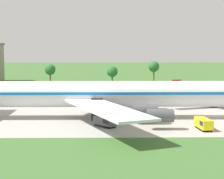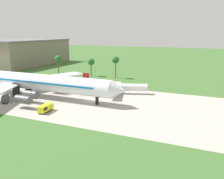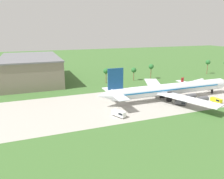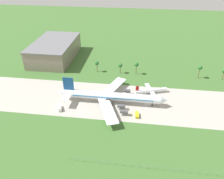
{
  "view_description": "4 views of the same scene",
  "coord_description": "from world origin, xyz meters",
  "px_view_note": "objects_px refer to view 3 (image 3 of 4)",
  "views": [
    {
      "loc": [
        -25.18,
        -91.3,
        15.96
      ],
      "look_at": [
        -23.76,
        -2.68,
        6.38
      ],
      "focal_mm": 65.0,
      "sensor_mm": 36.0,
      "label": 1
    },
    {
      "loc": [
        39.02,
        -70.22,
        22.64
      ],
      "look_at": [
        8.78,
        -2.68,
        5.38
      ],
      "focal_mm": 40.0,
      "sensor_mm": 36.0,
      "label": 2
    },
    {
      "loc": [
        -90.59,
        -91.97,
        34.52
      ],
      "look_at": [
        -56.3,
        -2.68,
        8.23
      ],
      "focal_mm": 35.0,
      "sensor_mm": 36.0,
      "label": 3
    },
    {
      "loc": [
        -8.06,
        -126.09,
        89.96
      ],
      "look_at": [
        -25.32,
        5.0,
        6.0
      ],
      "focal_mm": 35.0,
      "sensor_mm": 36.0,
      "label": 4
    }
  ],
  "objects_px": {
    "regional_aircraft": "(192,83)",
    "terminal_building": "(31,69)",
    "fuel_truck": "(217,100)",
    "baggage_tug": "(181,103)",
    "jet_airliner": "(169,89)",
    "catering_van": "(119,114)"
  },
  "relations": [
    {
      "from": "jet_airliner",
      "to": "regional_aircraft",
      "type": "height_order",
      "value": "jet_airliner"
    },
    {
      "from": "terminal_building",
      "to": "jet_airliner",
      "type": "bearing_deg",
      "value": -46.43
    },
    {
      "from": "fuel_truck",
      "to": "catering_van",
      "type": "distance_m",
      "value": 51.52
    },
    {
      "from": "jet_airliner",
      "to": "catering_van",
      "type": "distance_m",
      "value": 35.42
    },
    {
      "from": "jet_airliner",
      "to": "baggage_tug",
      "type": "xyz_separation_m",
      "value": [
        -0.11,
        -9.92,
        -4.27
      ]
    },
    {
      "from": "jet_airliner",
      "to": "terminal_building",
      "type": "distance_m",
      "value": 93.72
    },
    {
      "from": "fuel_truck",
      "to": "terminal_building",
      "type": "distance_m",
      "value": 116.22
    },
    {
      "from": "baggage_tug",
      "to": "terminal_building",
      "type": "xyz_separation_m",
      "value": [
        -64.45,
        77.77,
        7.54
      ]
    },
    {
      "from": "regional_aircraft",
      "to": "baggage_tug",
      "type": "relative_size",
      "value": 4.62
    },
    {
      "from": "regional_aircraft",
      "to": "terminal_building",
      "type": "distance_m",
      "value": 106.35
    },
    {
      "from": "catering_van",
      "to": "terminal_building",
      "type": "relative_size",
      "value": 0.11
    },
    {
      "from": "regional_aircraft",
      "to": "fuel_truck",
      "type": "bearing_deg",
      "value": -107.94
    },
    {
      "from": "jet_airliner",
      "to": "fuel_truck",
      "type": "relative_size",
      "value": 13.55
    },
    {
      "from": "terminal_building",
      "to": "regional_aircraft",
      "type": "bearing_deg",
      "value": -29.47
    },
    {
      "from": "fuel_truck",
      "to": "terminal_building",
      "type": "relative_size",
      "value": 0.09
    },
    {
      "from": "jet_airliner",
      "to": "terminal_building",
      "type": "xyz_separation_m",
      "value": [
        -64.56,
        67.85,
        3.27
      ]
    },
    {
      "from": "regional_aircraft",
      "to": "terminal_building",
      "type": "xyz_separation_m",
      "value": [
        -92.44,
        52.24,
        6.12
      ]
    },
    {
      "from": "baggage_tug",
      "to": "catering_van",
      "type": "distance_m",
      "value": 32.89
    },
    {
      "from": "baggage_tug",
      "to": "terminal_building",
      "type": "bearing_deg",
      "value": 129.65
    },
    {
      "from": "baggage_tug",
      "to": "fuel_truck",
      "type": "relative_size",
      "value": 0.91
    },
    {
      "from": "jet_airliner",
      "to": "regional_aircraft",
      "type": "relative_size",
      "value": 3.24
    },
    {
      "from": "baggage_tug",
      "to": "jet_airliner",
      "type": "bearing_deg",
      "value": 89.38
    }
  ]
}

